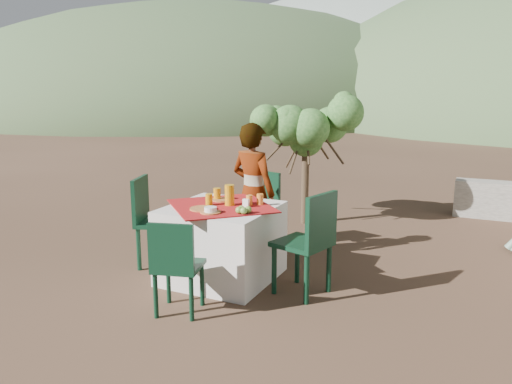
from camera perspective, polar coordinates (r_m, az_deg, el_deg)
ground at (r=5.74m, az=-4.65°, el=-7.65°), size 160.00×160.00×0.00m
table at (r=5.07m, az=-3.94°, el=-5.73°), size 1.30×1.30×0.76m
chair_far at (r=6.00m, az=0.42°, el=-1.64°), size 0.53×0.53×0.93m
chair_near at (r=4.27m, az=-9.16°, el=-8.06°), size 0.47×0.47×0.83m
chair_left at (r=5.51m, az=-11.82°, el=-2.81°), size 0.57×0.57×0.97m
chair_right at (r=4.62m, az=6.17°, el=-5.35°), size 0.56×0.56×0.99m
person at (r=5.55m, az=-0.32°, el=-0.02°), size 0.64×0.50×1.54m
shrub_tree at (r=7.06m, az=6.26°, el=6.59°), size 1.38×1.35×1.62m
hill_near_left at (r=40.45m, az=-5.84°, el=8.87°), size 40.00×40.00×16.00m
hill_far_center at (r=57.12m, az=18.53°, el=9.12°), size 60.00×60.00×24.00m
plate_far at (r=5.19m, az=-3.92°, el=-0.89°), size 0.22×0.22×0.01m
plate_near at (r=4.82m, az=-6.08°, el=-1.90°), size 0.26×0.26×0.01m
glass_far at (r=5.21m, az=-4.46°, el=-0.23°), size 0.08×0.08×0.12m
glass_near at (r=4.98m, az=-5.39°, el=-0.86°), size 0.07×0.07×0.11m
juice_pitcher at (r=4.95m, az=-3.05°, el=-0.35°), size 0.09×0.09×0.21m
bowl_plate at (r=4.68m, az=-5.21°, el=-2.31°), size 0.20×0.20×0.01m
white_bowl at (r=4.67m, az=-5.22°, el=-1.98°), size 0.12×0.12×0.04m
jar_left at (r=4.96m, az=-0.77°, el=-0.94°), size 0.06×0.06×0.10m
jar_right at (r=4.99m, az=0.47°, el=-0.83°), size 0.07×0.07×0.11m
napkin_holder at (r=4.89m, az=-1.15°, el=-1.26°), size 0.06×0.04×0.08m
fruit_cluster at (r=4.63m, az=-1.49°, el=-2.06°), size 0.13×0.12×0.07m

